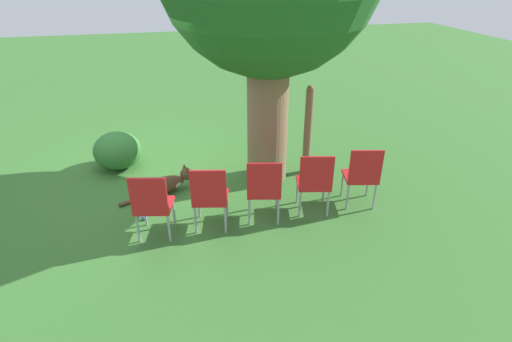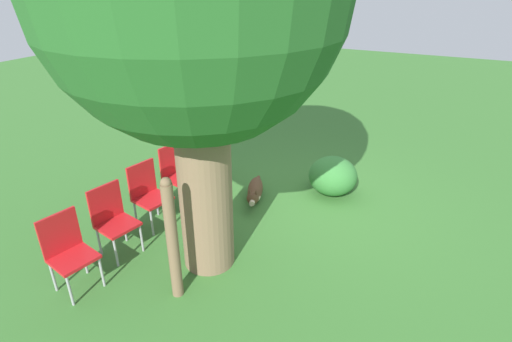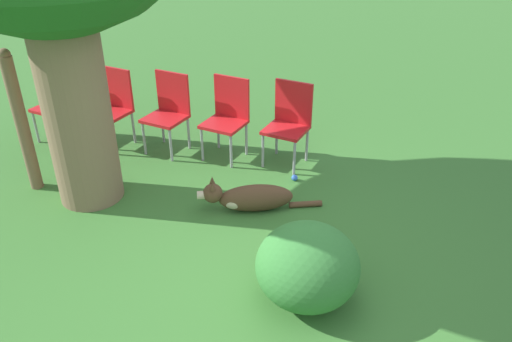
% 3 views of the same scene
% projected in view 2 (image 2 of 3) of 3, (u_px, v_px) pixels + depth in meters
% --- Properties ---
extents(ground_plane, '(30.00, 30.00, 0.00)m').
position_uv_depth(ground_plane, '(290.00, 212.00, 6.04)').
color(ground_plane, '#38702D').
extents(dog, '(0.53, 1.16, 0.37)m').
position_uv_depth(dog, '(255.00, 191.00, 6.33)').
color(dog, '#513823').
rests_on(dog, ground_plane).
extents(fence_post, '(0.13, 0.13, 1.47)m').
position_uv_depth(fence_post, '(172.00, 239.00, 4.17)').
color(fence_post, brown).
rests_on(fence_post, ground_plane).
extents(red_chair_0, '(0.50, 0.52, 0.92)m').
position_uv_depth(red_chair_0, '(200.00, 154.00, 6.73)').
color(red_chair_0, red).
rests_on(red_chair_0, ground_plane).
extents(red_chair_1, '(0.50, 0.52, 0.92)m').
position_uv_depth(red_chair_1, '(177.00, 171.00, 6.15)').
color(red_chair_1, red).
rests_on(red_chair_1, ground_plane).
extents(red_chair_2, '(0.50, 0.52, 0.92)m').
position_uv_depth(red_chair_2, '(148.00, 191.00, 5.56)').
color(red_chair_2, red).
rests_on(red_chair_2, ground_plane).
extents(red_chair_3, '(0.50, 0.52, 0.92)m').
position_uv_depth(red_chair_3, '(112.00, 217.00, 4.98)').
color(red_chair_3, red).
rests_on(red_chair_3, ground_plane).
extents(red_chair_4, '(0.50, 0.52, 0.92)m').
position_uv_depth(red_chair_4, '(68.00, 248.00, 4.40)').
color(red_chair_4, red).
rests_on(red_chair_4, ground_plane).
extents(tennis_ball, '(0.07, 0.07, 0.07)m').
position_uv_depth(tennis_ball, '(228.00, 180.00, 6.90)').
color(tennis_ball, blue).
rests_on(tennis_ball, ground_plane).
extents(low_shrub, '(0.78, 0.78, 0.62)m').
position_uv_depth(low_shrub, '(333.00, 176.00, 6.45)').
color(low_shrub, '#337533').
rests_on(low_shrub, ground_plane).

